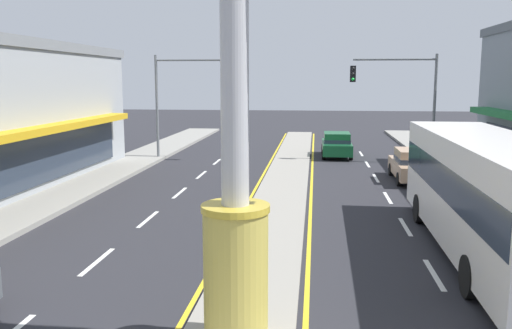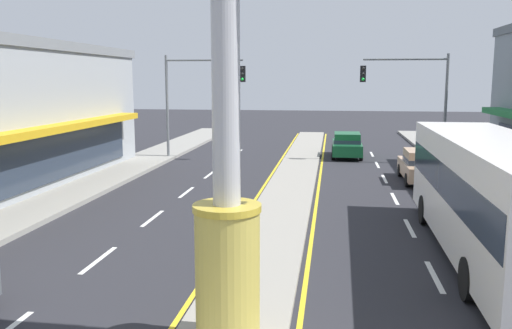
% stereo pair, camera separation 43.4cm
% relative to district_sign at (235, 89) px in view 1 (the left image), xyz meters
% --- Properties ---
extents(median_strip, '(2.10, 52.00, 0.14)m').
position_rel_district_sign_xyz_m(median_strip, '(0.00, 12.97, -4.57)').
color(median_strip, gray).
rests_on(median_strip, ground).
extents(sidewalk_left, '(2.88, 60.00, 0.18)m').
position_rel_district_sign_xyz_m(sidewalk_left, '(-9.09, 10.97, -4.55)').
color(sidewalk_left, gray).
rests_on(sidewalk_left, ground).
extents(lane_markings, '(8.84, 52.00, 0.01)m').
position_rel_district_sign_xyz_m(lane_markings, '(-0.00, 11.62, -4.63)').
color(lane_markings, silver).
rests_on(lane_markings, ground).
extents(district_sign, '(7.24, 1.21, 8.53)m').
position_rel_district_sign_xyz_m(district_sign, '(0.00, 0.00, 0.00)').
color(district_sign, gold).
rests_on(district_sign, median_strip).
extents(traffic_light_left_side, '(4.86, 0.46, 6.20)m').
position_rel_district_sign_xyz_m(traffic_light_left_side, '(-6.29, 22.29, -0.39)').
color(traffic_light_left_side, slate).
rests_on(traffic_light_left_side, ground).
extents(traffic_light_right_side, '(4.86, 0.46, 6.20)m').
position_rel_district_sign_xyz_m(traffic_light_right_side, '(6.29, 22.48, -0.39)').
color(traffic_light_right_side, slate).
rests_on(traffic_light_right_side, ground).
extents(bus_near_right_lane, '(2.68, 11.23, 3.26)m').
position_rel_district_sign_xyz_m(bus_near_right_lane, '(6.00, 5.71, -2.77)').
color(bus_near_right_lane, silver).
rests_on(bus_near_right_lane, ground).
extents(sedan_far_right_lane, '(1.84, 4.30, 1.53)m').
position_rel_district_sign_xyz_m(sedan_far_right_lane, '(2.70, 24.57, -3.85)').
color(sedan_far_right_lane, '#14562D').
rests_on(sedan_far_right_lane, ground).
extents(sedan_near_left_lane, '(1.85, 4.30, 1.53)m').
position_rel_district_sign_xyz_m(sedan_near_left_lane, '(6.00, 16.81, -3.85)').
color(sedan_near_left_lane, tan).
rests_on(sedan_near_left_lane, ground).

